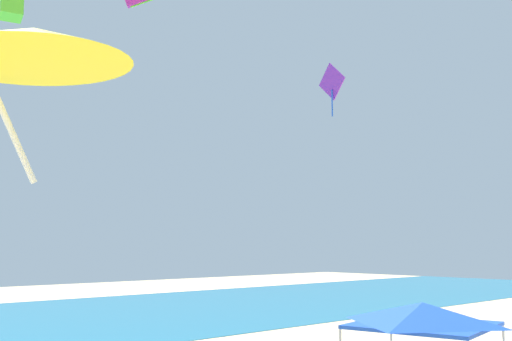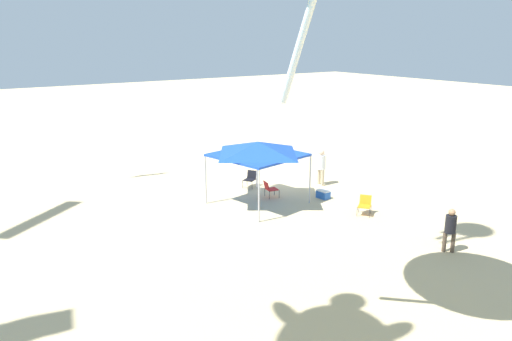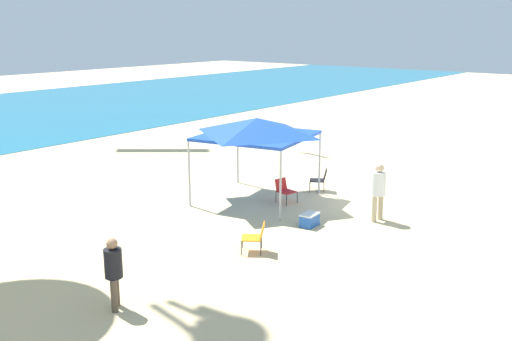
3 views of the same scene
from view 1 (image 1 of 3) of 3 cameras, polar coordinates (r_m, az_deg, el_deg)
The scene contains 4 objects.
ocean_strip at distance 39.58m, azimuth -17.23°, elevation -13.39°, with size 120.00×24.55×0.02m, color teal.
canopy_tent at distance 17.48m, azimuth 15.80°, elevation -13.25°, with size 4.07×4.07×2.91m.
kite_delta_yellow at distance 14.51m, azimuth -20.61°, elevation 11.19°, with size 4.74×4.71×3.49m.
kite_diamond_purple at distance 30.62m, azimuth 7.32°, elevation 8.31°, with size 0.32×1.93×2.77m.
Camera 1 is at (-17.10, -6.19, 4.49)m, focal length 41.52 mm.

